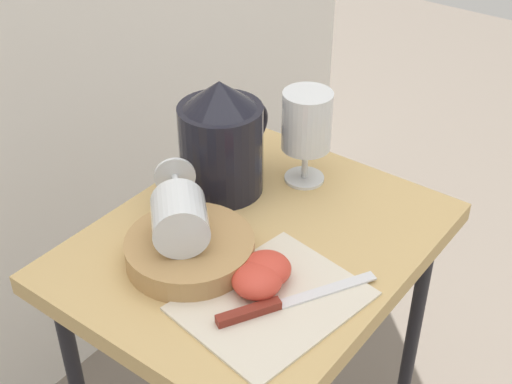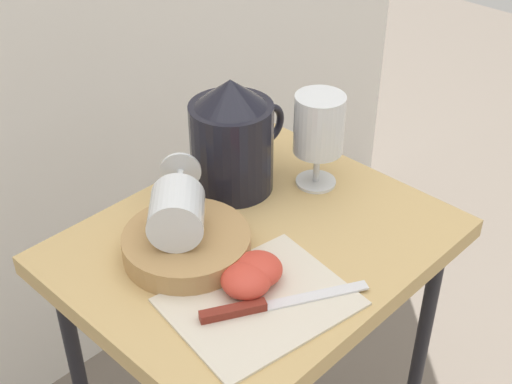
% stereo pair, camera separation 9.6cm
% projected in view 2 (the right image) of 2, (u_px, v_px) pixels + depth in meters
% --- Properties ---
extents(table, '(0.53, 0.43, 0.73)m').
position_uv_depth(table, '(256.00, 283.00, 1.05)').
color(table, tan).
rests_on(table, ground_plane).
extents(linen_napkin, '(0.25, 0.21, 0.00)m').
position_uv_depth(linen_napkin, '(260.00, 302.00, 0.89)').
color(linen_napkin, beige).
rests_on(linen_napkin, table).
extents(basket_tray, '(0.18, 0.18, 0.03)m').
position_uv_depth(basket_tray, '(187.00, 245.00, 0.96)').
color(basket_tray, '#AD8451').
rests_on(basket_tray, table).
extents(pitcher, '(0.18, 0.13, 0.18)m').
position_uv_depth(pitcher, '(232.00, 145.00, 1.07)').
color(pitcher, black).
rests_on(pitcher, table).
extents(wine_glass_upright, '(0.08, 0.08, 0.15)m').
position_uv_depth(wine_glass_upright, '(319.00, 129.00, 1.06)').
color(wine_glass_upright, silver).
rests_on(wine_glass_upright, table).
extents(wine_glass_tipped_near, '(0.15, 0.15, 0.07)m').
position_uv_depth(wine_glass_tipped_near, '(177.00, 211.00, 0.94)').
color(wine_glass_tipped_near, silver).
rests_on(wine_glass_tipped_near, basket_tray).
extents(apple_half_left, '(0.07, 0.07, 0.04)m').
position_uv_depth(apple_half_left, '(246.00, 280.00, 0.90)').
color(apple_half_left, '#CC3D2D').
rests_on(apple_half_left, linen_napkin).
extents(apple_half_right, '(0.07, 0.07, 0.04)m').
position_uv_depth(apple_half_right, '(258.00, 269.00, 0.91)').
color(apple_half_right, '#CC3D2D').
rests_on(apple_half_right, linen_napkin).
extents(knife, '(0.20, 0.12, 0.01)m').
position_uv_depth(knife, '(260.00, 306.00, 0.88)').
color(knife, silver).
rests_on(knife, linen_napkin).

